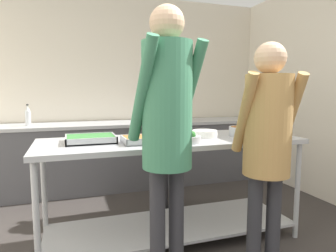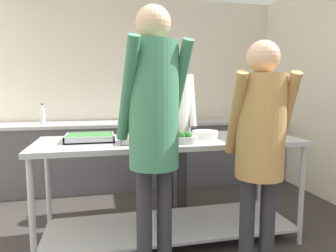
{
  "view_description": "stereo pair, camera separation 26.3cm",
  "coord_description": "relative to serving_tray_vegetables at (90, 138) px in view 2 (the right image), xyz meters",
  "views": [
    {
      "loc": [
        -0.79,
        -0.9,
        1.3
      ],
      "look_at": [
        0.04,
        1.59,
        1.0
      ],
      "focal_mm": 32.0,
      "sensor_mm": 36.0,
      "label": 1
    },
    {
      "loc": [
        -0.54,
        -0.98,
        1.3
      ],
      "look_at": [
        0.04,
        1.59,
        1.0
      ],
      "focal_mm": 32.0,
      "sensor_mm": 36.0,
      "label": 2
    }
  ],
  "objects": [
    {
      "name": "broccoli_bowl",
      "position": [
        0.74,
        -0.27,
        0.01
      ],
      "size": [
        0.19,
        0.19,
        0.09
      ],
      "color": "#B2B2B7",
      "rests_on": "serving_counter"
    },
    {
      "name": "guest_serving_left",
      "position": [
        0.41,
        -0.72,
        0.22
      ],
      "size": [
        0.46,
        0.41,
        1.81
      ],
      "color": "#2D2D33",
      "rests_on": "ground_plane"
    },
    {
      "name": "back_counter",
      "position": [
        0.63,
        1.57,
        -0.48
      ],
      "size": [
        4.11,
        0.65,
        0.88
      ],
      "color": "#4C4C51",
      "rests_on": "ground_plane"
    },
    {
      "name": "serving_tray_vegetables",
      "position": [
        0.0,
        0.0,
        0.0
      ],
      "size": [
        0.39,
        0.32,
        0.05
      ],
      "color": "#ADAFB5",
      "rests_on": "serving_counter"
    },
    {
      "name": "serving_counter",
      "position": [
        0.67,
        -0.05,
        -0.31
      ],
      "size": [
        2.22,
        0.77,
        0.9
      ],
      "color": "#ADAFB5",
      "rests_on": "ground_plane"
    },
    {
      "name": "guest_serving_right",
      "position": [
        1.11,
        -0.76,
        0.09
      ],
      "size": [
        0.45,
        0.37,
        1.62
      ],
      "color": "#2D2D33",
      "rests_on": "ground_plane"
    },
    {
      "name": "water_bottle",
      "position": [
        -0.63,
        1.53,
        0.08
      ],
      "size": [
        0.06,
        0.06,
        0.26
      ],
      "color": "silver",
      "rests_on": "back_counter"
    },
    {
      "name": "cook_behind_counter",
      "position": [
        0.88,
        0.61,
        0.13
      ],
      "size": [
        0.47,
        0.38,
        1.68
      ],
      "color": "#2D2D33",
      "rests_on": "ground_plane"
    },
    {
      "name": "plate_stack",
      "position": [
        0.99,
        -0.04,
        0.0
      ],
      "size": [
        0.23,
        0.23,
        0.06
      ],
      "color": "white",
      "rests_on": "serving_counter"
    },
    {
      "name": "wall_rear",
      "position": [
        0.63,
        1.94,
        0.4
      ],
      "size": [
        4.27,
        0.06,
        2.65
      ],
      "color": "beige",
      "rests_on": "ground_plane"
    },
    {
      "name": "serving_tray_roast",
      "position": [
        0.42,
        -0.17,
        -0.0
      ],
      "size": [
        0.38,
        0.27,
        0.05
      ],
      "color": "#ADAFB5",
      "rests_on": "serving_counter"
    },
    {
      "name": "sauce_pan",
      "position": [
        1.34,
        -0.11,
        0.02
      ],
      "size": [
        0.4,
        0.26,
        0.09
      ],
      "color": "#ADAFB5",
      "rests_on": "serving_counter"
    }
  ]
}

